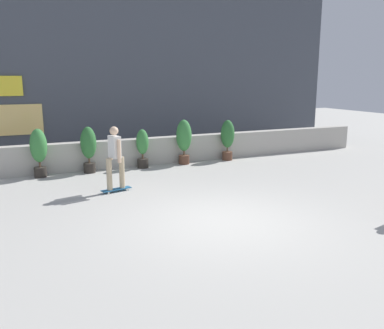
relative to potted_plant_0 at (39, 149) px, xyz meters
The scene contains 9 objects.
ground_plane 6.42m from the potted_plant_0, 60.68° to the right, with size 48.00×48.00×0.00m, color #B2AFA8.
planter_wall 3.17m from the potted_plant_0, ahead, with size 18.00×0.40×0.90m, color #B2ADA3.
building_backdrop 5.94m from the potted_plant_0, 55.05° to the left, with size 20.00×2.08×6.50m.
potted_plant_0 is the anchor object (origin of this frame).
potted_plant_1 1.44m from the potted_plant_0, ahead, with size 0.48×0.48×1.43m.
potted_plant_2 3.16m from the potted_plant_0, ahead, with size 0.40×0.40×1.26m.
potted_plant_3 4.62m from the potted_plant_0, ahead, with size 0.52×0.52×1.51m.
potted_plant_4 6.30m from the potted_plant_0, ahead, with size 0.48×0.48×1.43m.
skater_far_right 2.99m from the potted_plant_0, 56.09° to the right, with size 0.82×0.55×1.70m.
Camera 1 is at (-3.84, -7.13, 2.92)m, focal length 38.56 mm.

